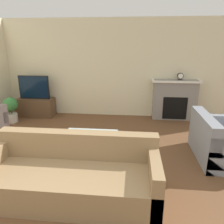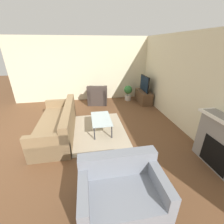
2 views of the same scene
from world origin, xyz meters
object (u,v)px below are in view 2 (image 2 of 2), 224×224
at_px(armchair_by_window, 98,96).
at_px(potted_plant, 128,92).
at_px(coffee_table, 101,120).
at_px(couch_loveseat, 121,193).
at_px(tv, 145,84).
at_px(couch_sectional, 58,125).

xyz_separation_m(armchair_by_window, potted_plant, (-0.13, 1.40, 0.10)).
xyz_separation_m(coffee_table, potted_plant, (-2.45, 1.50, 0.04)).
xyz_separation_m(couch_loveseat, potted_plant, (-4.83, 1.45, 0.10)).
bearing_deg(armchair_by_window, couch_loveseat, 99.31).
xyz_separation_m(tv, couch_loveseat, (4.41, -2.04, -0.56)).
bearing_deg(tv, coffee_table, -45.79).
distance_m(tv, coffee_table, 2.95).
bearing_deg(armchair_by_window, coffee_table, 97.42).
height_order(couch_loveseat, armchair_by_window, same).
bearing_deg(couch_loveseat, tv, 65.20).
bearing_deg(coffee_table, couch_loveseat, 1.22).
xyz_separation_m(tv, coffee_table, (2.03, -2.09, -0.49)).
xyz_separation_m(armchair_by_window, coffee_table, (2.32, -0.10, 0.06)).
relative_size(tv, couch_loveseat, 0.69).
distance_m(coffee_table, potted_plant, 2.88).
bearing_deg(tv, couch_sectional, -58.62).
distance_m(armchair_by_window, potted_plant, 1.41).
xyz_separation_m(couch_sectional, coffee_table, (0.01, 1.22, 0.07)).
height_order(tv, coffee_table, tv).
bearing_deg(coffee_table, couch_sectional, -90.51).
relative_size(couch_sectional, potted_plant, 3.42).
bearing_deg(couch_sectional, couch_loveseat, 28.07).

